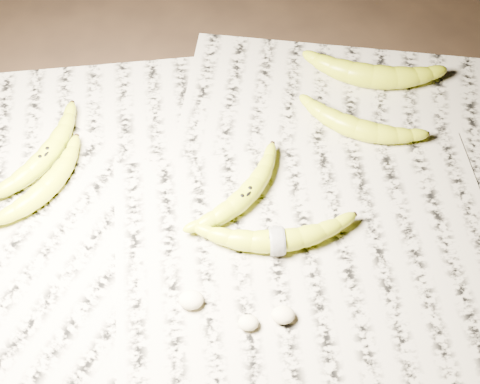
{
  "coord_description": "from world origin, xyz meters",
  "views": [
    {
      "loc": [
        -0.0,
        -0.51,
        0.84
      ],
      "look_at": [
        0.01,
        0.02,
        0.05
      ],
      "focal_mm": 50.0,
      "sensor_mm": 36.0,
      "label": 1
    }
  ],
  "objects_px": {
    "banana_left_b": "(46,187)",
    "banana_center": "(245,195)",
    "banana_left_a": "(44,156)",
    "banana_upper_a": "(357,127)",
    "banana_taped": "(277,240)",
    "banana_upper_b": "(373,75)"
  },
  "relations": [
    {
      "from": "banana_center",
      "to": "banana_upper_a",
      "type": "distance_m",
      "value": 0.22
    },
    {
      "from": "banana_left_a",
      "to": "banana_left_b",
      "type": "height_order",
      "value": "same"
    },
    {
      "from": "banana_upper_a",
      "to": "banana_upper_b",
      "type": "height_order",
      "value": "banana_upper_b"
    },
    {
      "from": "banana_left_a",
      "to": "banana_upper_a",
      "type": "distance_m",
      "value": 0.49
    },
    {
      "from": "banana_left_a",
      "to": "banana_upper_a",
      "type": "relative_size",
      "value": 1.04
    },
    {
      "from": "banana_left_b",
      "to": "banana_center",
      "type": "relative_size",
      "value": 0.96
    },
    {
      "from": "banana_center",
      "to": "banana_taped",
      "type": "relative_size",
      "value": 0.85
    },
    {
      "from": "banana_taped",
      "to": "banana_upper_b",
      "type": "relative_size",
      "value": 1.01
    },
    {
      "from": "banana_center",
      "to": "banana_upper_a",
      "type": "bearing_deg",
      "value": -13.99
    },
    {
      "from": "banana_center",
      "to": "banana_upper_a",
      "type": "relative_size",
      "value": 0.97
    },
    {
      "from": "banana_left_a",
      "to": "banana_taped",
      "type": "xyz_separation_m",
      "value": [
        0.35,
        -0.15,
        0.0
      ]
    },
    {
      "from": "banana_left_b",
      "to": "banana_center",
      "type": "bearing_deg",
      "value": -58.0
    },
    {
      "from": "banana_left_b",
      "to": "banana_upper_a",
      "type": "distance_m",
      "value": 0.49
    },
    {
      "from": "banana_left_a",
      "to": "banana_center",
      "type": "height_order",
      "value": "same"
    },
    {
      "from": "banana_left_b",
      "to": "banana_upper_b",
      "type": "distance_m",
      "value": 0.55
    },
    {
      "from": "banana_taped",
      "to": "banana_upper_a",
      "type": "distance_m",
      "value": 0.24
    },
    {
      "from": "banana_taped",
      "to": "banana_left_b",
      "type": "bearing_deg",
      "value": 160.34
    },
    {
      "from": "banana_center",
      "to": "banana_upper_b",
      "type": "bearing_deg",
      "value": -1.72
    },
    {
      "from": "banana_center",
      "to": "banana_left_a",
      "type": "bearing_deg",
      "value": 117.39
    },
    {
      "from": "banana_left_b",
      "to": "banana_left_a",
      "type": "bearing_deg",
      "value": 45.68
    },
    {
      "from": "banana_center",
      "to": "banana_left_b",
      "type": "bearing_deg",
      "value": 127.61
    },
    {
      "from": "banana_left_b",
      "to": "banana_upper_a",
      "type": "height_order",
      "value": "banana_upper_a"
    }
  ]
}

